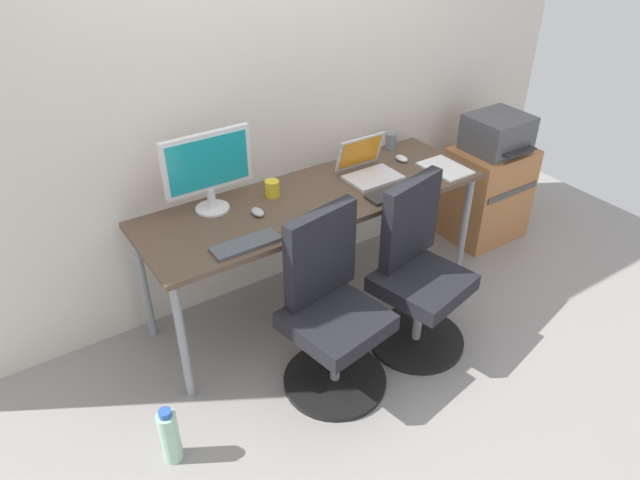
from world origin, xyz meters
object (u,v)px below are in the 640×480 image
at_px(office_chair_left, 331,313).
at_px(water_bottle_on_floor, 170,436).
at_px(office_chair_right, 417,275).
at_px(open_laptop, 368,167).
at_px(printer, 498,133).
at_px(coffee_mug, 272,189).
at_px(side_cabinet, 487,193).
at_px(desktop_monitor, 208,167).

xyz_separation_m(office_chair_left, water_bottle_on_floor, (-0.89, -0.03, -0.28)).
xyz_separation_m(office_chair_left, office_chair_right, (0.56, -0.00, 0.00)).
distance_m(office_chair_right, open_laptop, 0.71).
distance_m(printer, water_bottle_on_floor, 2.74).
bearing_deg(water_bottle_on_floor, coffee_mug, 36.54).
relative_size(office_chair_left, printer, 2.35).
distance_m(side_cabinet, coffee_mug, 1.70).
distance_m(office_chair_left, side_cabinet, 1.80).
distance_m(office_chair_left, coffee_mug, 0.78).
xyz_separation_m(side_cabinet, water_bottle_on_floor, (-2.60, -0.58, -0.19)).
distance_m(water_bottle_on_floor, coffee_mug, 1.37).
bearing_deg(office_chair_right, open_laptop, 80.22).
relative_size(office_chair_right, side_cabinet, 1.41).
height_order(office_chair_left, water_bottle_on_floor, office_chair_left).
distance_m(printer, desktop_monitor, 1.99).
relative_size(office_chair_right, coffee_mug, 10.22).
relative_size(office_chair_left, open_laptop, 3.03).
bearing_deg(coffee_mug, office_chair_right, -54.60).
height_order(office_chair_right, water_bottle_on_floor, office_chair_right).
bearing_deg(office_chair_right, coffee_mug, 125.40).
relative_size(office_chair_right, open_laptop, 3.03).
bearing_deg(office_chair_left, open_laptop, 41.69).
distance_m(office_chair_right, desktop_monitor, 1.24).
bearing_deg(desktop_monitor, office_chair_left, -70.36).
distance_m(office_chair_right, water_bottle_on_floor, 1.48).
xyz_separation_m(office_chair_left, printer, (1.71, 0.54, 0.36)).
relative_size(side_cabinet, desktop_monitor, 1.39).
distance_m(water_bottle_on_floor, open_laptop, 1.80).
relative_size(side_cabinet, coffee_mug, 7.26).
xyz_separation_m(office_chair_right, coffee_mug, (-0.49, 0.69, 0.37)).
bearing_deg(printer, water_bottle_on_floor, -167.55).
xyz_separation_m(printer, open_laptop, (-1.04, 0.05, 0.01)).
xyz_separation_m(office_chair_left, coffee_mug, (0.08, 0.69, 0.37)).
distance_m(desktop_monitor, open_laptop, 0.96).
distance_m(office_chair_left, office_chair_right, 0.56).
relative_size(office_chair_left, office_chair_right, 1.00).
height_order(desktop_monitor, open_laptop, desktop_monitor).
distance_m(printer, open_laptop, 1.05).
relative_size(office_chair_left, desktop_monitor, 1.96).
bearing_deg(water_bottle_on_floor, office_chair_left, 2.08).
relative_size(side_cabinet, water_bottle_on_floor, 2.15).
distance_m(open_laptop, coffee_mug, 0.60).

